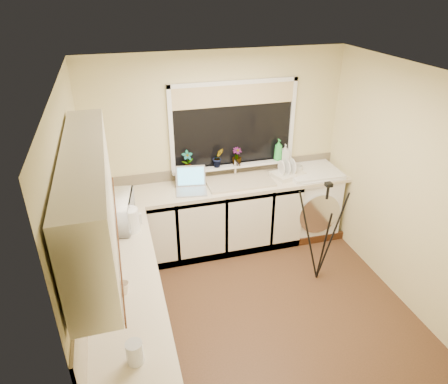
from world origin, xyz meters
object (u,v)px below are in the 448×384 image
soap_bottle_clear (285,152)px  cup_left (123,288)px  tripod (322,233)px  steel_jar (115,270)px  glass_jug (135,353)px  plant_a (188,161)px  plant_c (237,156)px  soap_bottle_green (278,150)px  kettle (130,220)px  dish_rack (288,174)px  plant_b (218,158)px  cup_back (298,169)px  microwave (114,212)px  laptop (191,184)px  washing_machine (308,200)px

soap_bottle_clear → cup_left: 2.88m
soap_bottle_clear → cup_left: bearing=-139.7°
tripod → steel_jar: (-2.24, -0.48, 0.33)m
tripod → cup_left: 2.32m
glass_jug → soap_bottle_clear: (2.15, 2.56, 0.17)m
plant_a → plant_c: (0.64, 0.02, -0.02)m
plant_c → soap_bottle_green: (0.56, -0.00, 0.03)m
steel_jar → soap_bottle_green: 2.71m
kettle → tripod: size_ratio=0.19×
soap_bottle_green → tripod: bearing=-85.7°
dish_rack → tripod: tripod is taller
dish_rack → tripod: bearing=-104.1°
dish_rack → soap_bottle_clear: size_ratio=1.85×
dish_rack → cup_left: (-2.16, -1.66, 0.02)m
glass_jug → plant_b: bearing=64.0°
kettle → cup_back: (2.19, 0.80, -0.07)m
tripod → plant_c: (-0.65, 1.16, 0.54)m
tripod → soap_bottle_green: 1.29m
kettle → soap_bottle_green: bearing=25.7°
dish_rack → plant_a: size_ratio=1.48×
plant_a → soap_bottle_green: (1.20, 0.02, 0.01)m
steel_jar → cup_left: bearing=-77.7°
glass_jug → plant_b: (1.25, 2.57, 0.19)m
glass_jug → microwave: (-0.06, 1.77, 0.07)m
laptop → washing_machine: bearing=11.3°
tripod → cup_back: size_ratio=9.60×
plant_b → steel_jar: bearing=-129.4°
plant_a → plant_c: bearing=2.0°
steel_jar → soap_bottle_green: (2.15, 1.63, 0.23)m
plant_a → dish_rack: bearing=-8.8°
washing_machine → glass_jug: 3.48m
kettle → plant_b: size_ratio=0.95×
laptop → plant_c: (0.65, 0.24, 0.19)m
soap_bottle_green → kettle: bearing=-154.3°
glass_jug → cup_left: bearing=93.0°
tripod → plant_b: plant_b is taller
cup_back → plant_c: bearing=168.9°
cup_left → washing_machine: bearing=34.2°
tripod → steel_jar: tripod is taller
dish_rack → cup_back: size_ratio=2.96×
steel_jar → cup_back: size_ratio=0.87×
glass_jug → steel_jar: bearing=95.4°
plant_c → tripod: bearing=-60.8°
washing_machine → laptop: bearing=-176.1°
microwave → plant_b: plant_b is taller
laptop → plant_a: (0.01, 0.22, 0.21)m
glass_jug → plant_c: bearing=59.7°
kettle → steel_jar: 0.71m
laptop → soap_bottle_clear: 1.33m
washing_machine → microwave: bearing=-164.3°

